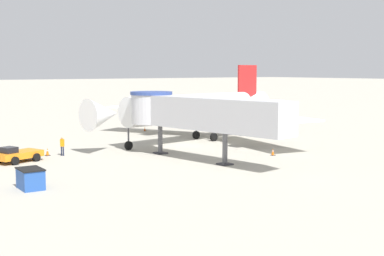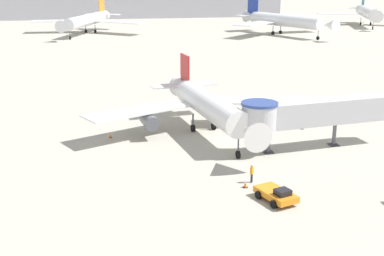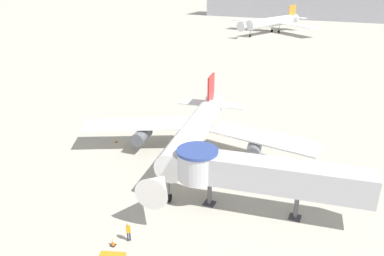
{
  "view_description": "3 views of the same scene",
  "coord_description": "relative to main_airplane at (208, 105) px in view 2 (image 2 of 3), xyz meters",
  "views": [
    {
      "loc": [
        47.51,
        -32.27,
        8.05
      ],
      "look_at": [
        4.51,
        -1.33,
        2.29
      ],
      "focal_mm": 50.0,
      "sensor_mm": 36.0,
      "label": 1
    },
    {
      "loc": [
        -13.97,
        -59.7,
        19.98
      ],
      "look_at": [
        -4.34,
        -4.02,
        3.07
      ],
      "focal_mm": 50.0,
      "sensor_mm": 36.0,
      "label": 2
    },
    {
      "loc": [
        16.0,
        -35.03,
        21.74
      ],
      "look_at": [
        -0.81,
        1.95,
        4.92
      ],
      "focal_mm": 35.0,
      "sensor_mm": 36.0,
      "label": 3
    }
  ],
  "objects": [
    {
      "name": "ground_crew_marshaller",
      "position": [
        1.08,
        -16.35,
        -2.63
      ],
      "size": [
        0.39,
        0.39,
        1.83
      ],
      "rotation": [
        0.0,
        0.0,
        0.78
      ],
      "color": "#1E2338",
      "rests_on": "ground_plane"
    },
    {
      "name": "jet_bridge",
      "position": [
        9.83,
        -7.52,
        0.6
      ],
      "size": [
        18.35,
        5.65,
        5.96
      ],
      "rotation": [
        0.0,
        0.0,
        0.14
      ],
      "color": "#B7B7BC",
      "rests_on": "ground_plane"
    },
    {
      "name": "background_jet_teal_tail",
      "position": [
        82.67,
        118.91,
        1.1
      ],
      "size": [
        33.74,
        33.01,
        10.92
      ],
      "rotation": [
        0.0,
        0.0,
        -0.31
      ],
      "color": "white",
      "rests_on": "ground_plane"
    },
    {
      "name": "ground_plane",
      "position": [
        1.11,
        -3.24,
        -3.68
      ],
      "size": [
        800.0,
        800.0,
        0.0
      ],
      "primitive_type": "plane",
      "color": "#A8A393"
    },
    {
      "name": "pushback_tug_orange",
      "position": [
        2.07,
        -20.96,
        -3.01
      ],
      "size": [
        3.33,
        4.56,
        1.43
      ],
      "rotation": [
        0.0,
        0.0,
        0.34
      ],
      "color": "orange",
      "rests_on": "ground_plane"
    },
    {
      "name": "traffic_cone_near_nose",
      "position": [
        0.15,
        -17.47,
        -3.33
      ],
      "size": [
        0.44,
        0.44,
        0.73
      ],
      "color": "black",
      "rests_on": "ground_plane"
    },
    {
      "name": "traffic_cone_port_wing",
      "position": [
        -12.07,
        0.47,
        -3.4
      ],
      "size": [
        0.36,
        0.36,
        0.6
      ],
      "color": "black",
      "rests_on": "ground_plane"
    },
    {
      "name": "traffic_cone_starboard_wing",
      "position": [
        12.5,
        -0.07,
        -3.38
      ],
      "size": [
        0.39,
        0.39,
        0.65
      ],
      "color": "black",
      "rests_on": "ground_plane"
    },
    {
      "name": "background_jet_orange_tail",
      "position": [
        -16.33,
        111.03,
        0.64
      ],
      "size": [
        37.01,
        36.74,
        9.83
      ],
      "rotation": [
        0.0,
        0.0,
        -0.35
      ],
      "color": "silver",
      "rests_on": "ground_plane"
    },
    {
      "name": "main_airplane",
      "position": [
        0.0,
        0.0,
        0.0
      ],
      "size": [
        30.68,
        26.24,
        8.66
      ],
      "rotation": [
        0.0,
        0.0,
        0.16
      ],
      "color": "white",
      "rests_on": "ground_plane"
    },
    {
      "name": "background_jet_blue_tail",
      "position": [
        43.62,
        97.63,
        0.88
      ],
      "size": [
        33.49,
        36.27,
        10.39
      ],
      "rotation": [
        0.0,
        0.0,
        0.46
      ],
      "color": "silver",
      "rests_on": "ground_plane"
    }
  ]
}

